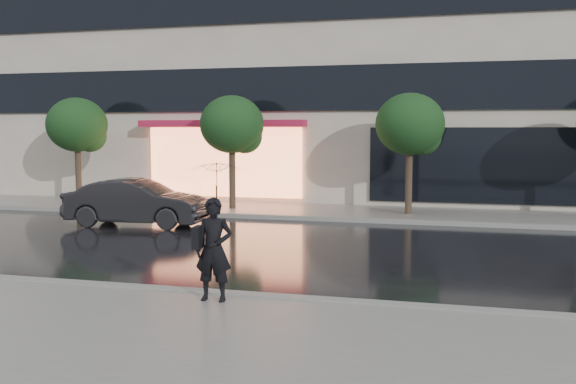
% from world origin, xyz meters
% --- Properties ---
extents(ground, '(120.00, 120.00, 0.00)m').
position_xyz_m(ground, '(0.00, 0.00, 0.00)').
color(ground, black).
rests_on(ground, ground).
extents(sidewalk_near, '(60.00, 4.50, 0.12)m').
position_xyz_m(sidewalk_near, '(0.00, -3.25, 0.06)').
color(sidewalk_near, slate).
rests_on(sidewalk_near, ground).
extents(sidewalk_far, '(60.00, 3.50, 0.12)m').
position_xyz_m(sidewalk_far, '(0.00, 10.25, 0.06)').
color(sidewalk_far, slate).
rests_on(sidewalk_far, ground).
extents(curb_near, '(60.00, 0.25, 0.14)m').
position_xyz_m(curb_near, '(0.00, -1.00, 0.07)').
color(curb_near, gray).
rests_on(curb_near, ground).
extents(curb_far, '(60.00, 0.25, 0.14)m').
position_xyz_m(curb_far, '(0.00, 8.50, 0.07)').
color(curb_far, gray).
rests_on(curb_far, ground).
extents(tree_far_west, '(2.20, 2.20, 3.99)m').
position_xyz_m(tree_far_west, '(-8.94, 10.03, 2.92)').
color(tree_far_west, '#33261C').
rests_on(tree_far_west, ground).
extents(tree_mid_west, '(2.20, 2.20, 3.99)m').
position_xyz_m(tree_mid_west, '(-2.94, 10.03, 2.92)').
color(tree_mid_west, '#33261C').
rests_on(tree_mid_west, ground).
extents(tree_mid_east, '(2.20, 2.20, 3.99)m').
position_xyz_m(tree_mid_east, '(3.06, 10.03, 2.92)').
color(tree_mid_east, '#33261C').
rests_on(tree_mid_east, ground).
extents(parked_car, '(4.24, 1.70, 1.37)m').
position_xyz_m(parked_car, '(-4.59, 6.14, 0.69)').
color(parked_car, black).
rests_on(parked_car, ground).
extents(pedestrian_with_umbrella, '(0.85, 0.87, 2.21)m').
position_xyz_m(pedestrian_with_umbrella, '(0.83, -1.50, 1.51)').
color(pedestrian_with_umbrella, black).
rests_on(pedestrian_with_umbrella, sidewalk_near).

